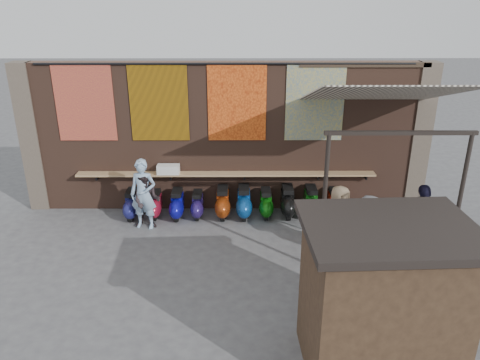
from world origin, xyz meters
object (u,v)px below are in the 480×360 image
(scooter_stool_4, at_px, (223,203))
(scooter_stool_9, at_px, (335,203))
(shelf_box, at_px, (168,169))
(scooter_stool_6, at_px, (266,204))
(scooter_stool_3, at_px, (198,205))
(scooter_stool_7, at_px, (288,202))
(diner_left, at_px, (143,194))
(shopper_navy, at_px, (421,222))
(shopper_tan, at_px, (338,219))
(shopper_grey, at_px, (367,232))
(market_stall, at_px, (381,302))
(scooter_stool_2, at_px, (177,204))
(scooter_stool_0, at_px, (132,204))
(scooter_stool_8, at_px, (311,202))
(scooter_stool_5, at_px, (244,202))
(scooter_stool_1, at_px, (155,205))
(diner_right, at_px, (147,201))

(scooter_stool_4, height_order, scooter_stool_9, scooter_stool_4)
(shelf_box, distance_m, scooter_stool_6, 2.76)
(scooter_stool_3, height_order, scooter_stool_7, scooter_stool_7)
(diner_left, xyz_separation_m, shopper_navy, (6.45, -1.49, -0.03))
(scooter_stool_3, relative_size, shopper_tan, 0.45)
(scooter_stool_9, bearing_deg, scooter_stool_6, -179.51)
(shelf_box, relative_size, shopper_grey, 0.35)
(scooter_stool_4, xyz_separation_m, market_stall, (2.60, -5.44, 0.81))
(shelf_box, distance_m, scooter_stool_9, 4.54)
(shelf_box, xyz_separation_m, scooter_stool_2, (0.23, -0.34, -0.87))
(scooter_stool_0, xyz_separation_m, scooter_stool_4, (2.42, 0.04, 0.02))
(scooter_stool_8, relative_size, scooter_stool_9, 1.08)
(market_stall, bearing_deg, diner_left, 130.88)
(scooter_stool_5, xyz_separation_m, shopper_grey, (2.63, -2.44, 0.41))
(scooter_stool_4, bearing_deg, scooter_stool_5, -0.76)
(scooter_stool_1, xyz_separation_m, scooter_stool_6, (2.96, 0.01, 0.02))
(shelf_box, xyz_separation_m, scooter_stool_5, (2.01, -0.30, -0.83))
(diner_right, xyz_separation_m, shopper_grey, (5.08, -1.85, 0.10))
(scooter_stool_1, xyz_separation_m, shopper_grey, (4.99, -2.45, 0.48))
(scooter_stool_6, bearing_deg, shopper_navy, -32.42)
(scooter_stool_3, height_order, shopper_tan, shopper_tan)
(scooter_stool_6, bearing_deg, shopper_tan, -48.95)
(diner_left, distance_m, market_stall, 6.66)
(scooter_stool_8, relative_size, shopper_grey, 0.50)
(shelf_box, relative_size, scooter_stool_9, 0.76)
(scooter_stool_3, relative_size, diner_right, 0.50)
(scooter_stool_9, relative_size, shopper_tan, 0.48)
(scooter_stool_2, relative_size, scooter_stool_4, 0.94)
(shelf_box, relative_size, diner_left, 0.32)
(scooter_stool_4, relative_size, scooter_stool_9, 1.09)
(scooter_stool_0, relative_size, shopper_tan, 0.49)
(scooter_stool_0, bearing_deg, shopper_grey, -23.22)
(shelf_box, bearing_deg, scooter_stool_8, -3.80)
(shelf_box, bearing_deg, scooter_stool_3, -21.79)
(scooter_stool_7, bearing_deg, shopper_navy, -38.02)
(scooter_stool_7, relative_size, shopper_tan, 0.53)
(scooter_stool_2, distance_m, shopper_navy, 6.07)
(diner_right, bearing_deg, scooter_stool_8, 13.67)
(shopper_grey, bearing_deg, diner_right, 3.14)
(scooter_stool_7, xyz_separation_m, shopper_navy, (2.73, -2.14, 0.48))
(scooter_stool_6, relative_size, shopper_navy, 0.44)
(scooter_stool_9, bearing_deg, shopper_grey, -85.66)
(scooter_stool_6, relative_size, diner_left, 0.42)
(scooter_stool_6, distance_m, scooter_stool_8, 1.22)
(diner_right, bearing_deg, scooter_stool_5, 18.66)
(scooter_stool_6, bearing_deg, shelf_box, 173.77)
(scooter_stool_2, bearing_deg, shopper_grey, -28.64)
(scooter_stool_3, bearing_deg, scooter_stool_8, 1.04)
(scooter_stool_0, distance_m, scooter_stool_3, 1.74)
(scooter_stool_7, xyz_separation_m, diner_right, (-3.63, -0.65, 0.32))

